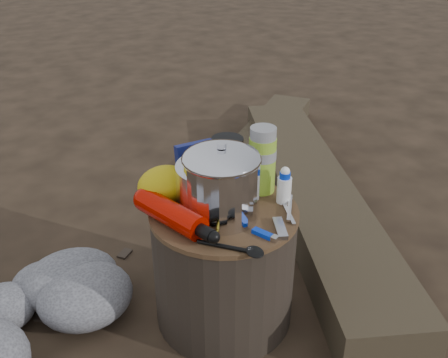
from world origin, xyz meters
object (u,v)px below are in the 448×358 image
camping_pot (222,182)px  thermos (262,160)px  fuel_bottle (171,214)px  log_main (313,194)px  travel_mug (227,160)px  stump (224,265)px

camping_pot → thermos: size_ratio=1.03×
fuel_bottle → thermos: (0.31, 0.03, 0.06)m
log_main → camping_pot: camping_pot is taller
thermos → travel_mug: (-0.06, 0.10, -0.03)m
stump → travel_mug: bearing=56.2°
camping_pot → fuel_bottle: size_ratio=0.73×
stump → camping_pot: camping_pot is taller
camping_pot → log_main: bearing=29.2°
log_main → camping_pot: (-0.65, -0.36, 0.41)m
camping_pot → thermos: 0.18m
stump → fuel_bottle: fuel_bottle is taller
camping_pot → travel_mug: 0.20m
stump → fuel_bottle: size_ratio=1.48×
camping_pot → fuel_bottle: camping_pot is taller
fuel_bottle → camping_pot: bearing=-26.5°
fuel_bottle → stump: bearing=-19.8°
stump → travel_mug: size_ratio=3.01×
thermos → travel_mug: size_ratio=1.43×
fuel_bottle → thermos: thermos is taller
log_main → thermos: (-0.48, -0.30, 0.41)m
camping_pot → thermos: bearing=18.9°
fuel_bottle → travel_mug: travel_mug is taller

